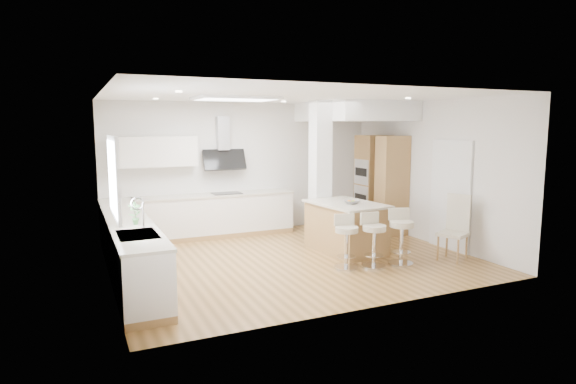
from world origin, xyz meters
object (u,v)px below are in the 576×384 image
bar_stool_b (373,237)px  bar_stool_c (401,233)px  bar_stool_a (346,238)px  peninsula (346,227)px  dining_chair (456,225)px

bar_stool_b → bar_stool_c: size_ratio=0.95×
bar_stool_a → bar_stool_b: bar_stool_b is taller
bar_stool_a → bar_stool_b: bearing=-2.7°
peninsula → bar_stool_a: size_ratio=1.83×
peninsula → bar_stool_c: size_ratio=1.71×
bar_stool_a → dining_chair: bearing=3.9°
peninsula → bar_stool_a: bearing=-127.0°
bar_stool_c → bar_stool_a: bearing=-172.3°
peninsula → dining_chair: (1.45, -1.24, 0.15)m
bar_stool_c → dining_chair: dining_chair is taller
bar_stool_a → peninsula: bearing=72.6°
bar_stool_a → bar_stool_c: bearing=2.7°
bar_stool_b → dining_chair: 1.57m
bar_stool_b → bar_stool_a: bearing=163.9°
peninsula → dining_chair: 1.92m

